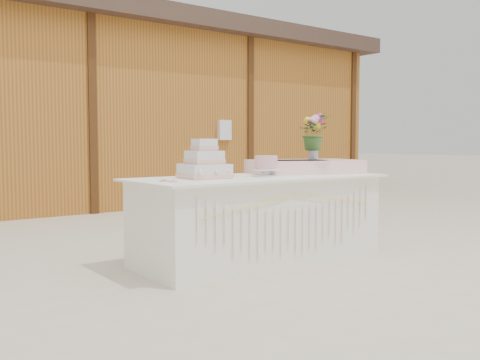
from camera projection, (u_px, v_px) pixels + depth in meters
ground at (259, 260)px, 4.92m from camera, size 80.00×80.00×0.00m
barn at (50, 109)px, 9.59m from camera, size 12.60×4.60×3.30m
cake_table at (260, 218)px, 4.89m from camera, size 2.40×1.00×0.77m
wedding_cake at (204, 165)px, 4.59m from camera, size 0.41×0.41×0.34m
pink_cake_stand at (266, 165)px, 4.84m from camera, size 0.26×0.26×0.19m
satin_runner at (304, 167)px, 5.37m from camera, size 1.20×0.90×0.13m
flower_vase at (313, 153)px, 5.45m from camera, size 0.10×0.10×0.14m
bouquet at (313, 128)px, 5.43m from camera, size 0.36×0.32×0.36m
loose_flowers at (160, 180)px, 4.27m from camera, size 0.25×0.38×0.02m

